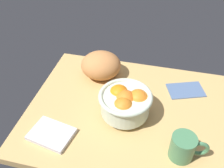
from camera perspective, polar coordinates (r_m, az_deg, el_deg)
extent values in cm
cube|color=tan|center=(95.38, 5.29, -6.83)|extent=(79.87, 59.29, 3.00)
cylinder|color=silver|center=(92.29, 2.89, -6.52)|extent=(9.06, 9.06, 1.89)
cylinder|color=silver|center=(88.95, 2.99, -4.52)|extent=(17.21, 17.21, 7.31)
torus|color=silver|center=(86.38, 3.07, -2.83)|extent=(18.81, 18.81, 1.60)
sphere|color=orange|center=(90.19, 1.62, -2.20)|extent=(7.42, 7.42, 7.42)
sphere|color=orange|center=(85.42, 2.51, -5.35)|extent=(7.29, 7.29, 7.29)
sphere|color=orange|center=(88.42, 5.92, -3.54)|extent=(7.53, 7.53, 7.53)
sphere|color=orange|center=(87.75, 3.03, -3.75)|extent=(7.59, 7.59, 7.59)
ellipsoid|color=#C68048|center=(105.92, -2.51, 4.26)|extent=(19.31, 17.97, 11.18)
cube|color=silver|center=(88.66, -13.53, -10.94)|extent=(15.77, 12.84, 1.47)
cube|color=slate|center=(105.97, 16.36, -1.27)|extent=(16.43, 13.43, 0.88)
cylinder|color=#488257|center=(81.68, 15.64, -13.57)|extent=(7.65, 7.65, 8.68)
torus|color=#488257|center=(82.83, 19.14, -13.64)|extent=(6.17, 1.95, 6.06)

